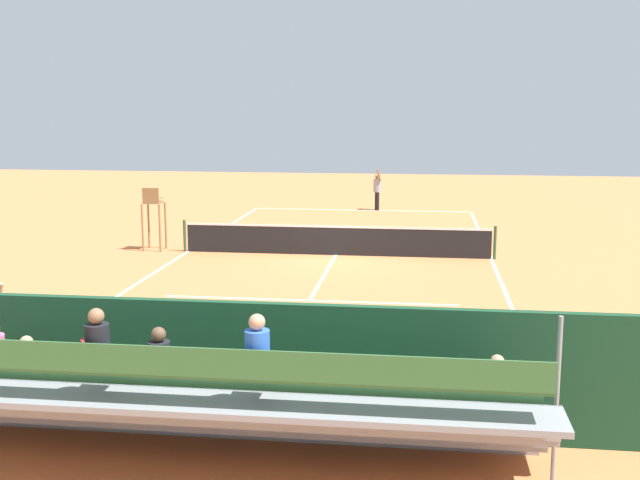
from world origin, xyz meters
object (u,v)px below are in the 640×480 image
(tennis_net, at_px, (336,240))
(courtside_bench, at_px, (441,386))
(umpire_chair, at_px, (153,212))
(tennis_player, at_px, (377,188))
(bleacher_stand, at_px, (201,401))
(equipment_bag, at_px, (343,407))
(tennis_ball_near, at_px, (378,214))
(tennis_racket, at_px, (357,210))

(tennis_net, bearing_deg, courtside_bench, 103.26)
(umpire_chair, xyz_separation_m, tennis_player, (-6.89, -11.05, -0.30))
(tennis_net, distance_m, bleacher_stand, 15.37)
(umpire_chair, xyz_separation_m, equipment_bag, (-7.79, 13.48, -1.13))
(equipment_bag, distance_m, tennis_ball_near, 23.02)
(tennis_ball_near, bearing_deg, tennis_player, -84.15)
(bleacher_stand, xyz_separation_m, equipment_bag, (-1.73, -1.96, -0.77))
(tennis_net, height_order, tennis_ball_near, tennis_net)
(courtside_bench, height_order, tennis_player, tennis_player)
(equipment_bag, relative_size, tennis_ball_near, 13.64)
(tennis_net, bearing_deg, bleacher_stand, 89.49)
(tennis_net, relative_size, bleacher_stand, 1.14)
(tennis_racket, bearing_deg, tennis_net, 91.02)
(bleacher_stand, relative_size, umpire_chair, 4.23)
(tennis_racket, bearing_deg, equipment_bag, 94.21)
(equipment_bag, xyz_separation_m, tennis_player, (0.90, -24.53, 0.84))
(bleacher_stand, xyz_separation_m, courtside_bench, (-3.26, -2.09, -0.39))
(tennis_net, distance_m, tennis_ball_near, 9.65)
(tennis_net, bearing_deg, tennis_ball_near, -95.04)
(courtside_bench, distance_m, tennis_racket, 24.32)
(equipment_bag, height_order, tennis_player, tennis_player)
(equipment_bag, height_order, tennis_racket, equipment_bag)
(umpire_chair, bearing_deg, bleacher_stand, 111.44)
(equipment_bag, xyz_separation_m, tennis_ball_near, (0.74, -23.01, -0.15))
(tennis_player, bearing_deg, umpire_chair, 58.05)
(bleacher_stand, xyz_separation_m, tennis_player, (-0.83, -26.49, 0.06))
(equipment_bag, distance_m, tennis_player, 24.56)
(tennis_net, relative_size, tennis_racket, 17.91)
(tennis_ball_near, bearing_deg, tennis_racket, -49.27)
(courtside_bench, bearing_deg, tennis_player, -84.30)
(tennis_racket, xyz_separation_m, tennis_ball_near, (-1.04, 1.21, 0.02))
(umpire_chair, xyz_separation_m, tennis_ball_near, (-7.05, -9.53, -1.28))
(umpire_chair, bearing_deg, courtside_bench, 124.94)
(tennis_net, relative_size, tennis_ball_near, 156.06)
(umpire_chair, distance_m, equipment_bag, 15.61)
(tennis_player, xyz_separation_m, tennis_ball_near, (-0.16, 1.52, -0.98))
(tennis_net, xyz_separation_m, equipment_bag, (-1.59, 13.40, -0.32))
(courtside_bench, xyz_separation_m, tennis_player, (2.44, -24.40, 0.46))
(umpire_chair, height_order, courtside_bench, umpire_chair)
(bleacher_stand, bearing_deg, tennis_racket, -89.88)
(tennis_net, height_order, equipment_bag, tennis_net)
(tennis_player, bearing_deg, courtside_bench, 95.70)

